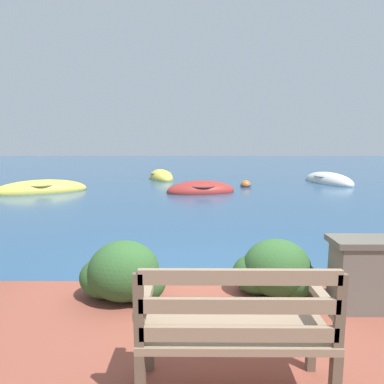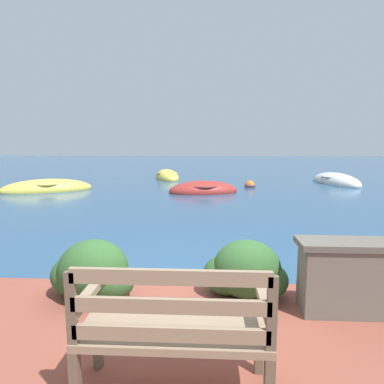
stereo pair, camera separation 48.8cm
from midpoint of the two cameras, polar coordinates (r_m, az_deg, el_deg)
name	(u,v)px [view 2 (the right image)]	position (r m, az deg, el deg)	size (l,w,h in m)	color
ground_plane	(186,299)	(4.28, 2.43, -17.45)	(80.00, 80.00, 0.00)	navy
park_bench	(173,327)	(2.33, 3.31, -21.65)	(1.24, 0.48, 0.93)	brown
hedge_clump_left	(93,273)	(3.80, -12.63, -13.03)	(0.92, 0.66, 0.63)	#2D5628
hedge_clump_centre	(245,272)	(3.83, 12.63, -12.93)	(0.90, 0.65, 0.61)	#2D5628
rowboat_nearest	(203,191)	(12.55, 3.00, 0.20)	(2.73, 1.75, 0.77)	#9E2D28
rowboat_mid	(47,189)	(13.95, -22.09, 0.43)	(3.44, 2.55, 0.80)	#DBC64C
rowboat_far	(336,182)	(16.54, 23.63, 1.52)	(1.90, 3.33, 0.85)	silver
rowboat_outer	(167,178)	(17.07, -3.32, 2.42)	(1.78, 2.62, 0.85)	#DBC64C
mooring_buoy	(250,186)	(14.21, 10.62, 1.06)	(0.46, 0.46, 0.42)	orange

